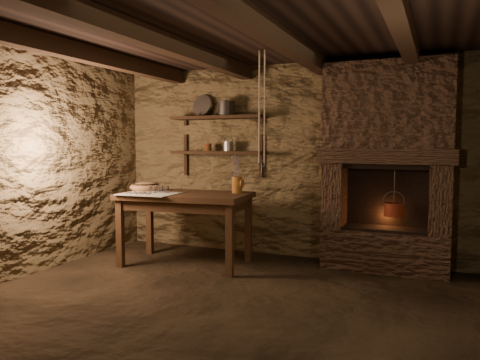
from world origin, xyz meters
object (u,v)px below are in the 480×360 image
at_px(work_table, 186,226).
at_px(iron_stockpot, 226,109).
at_px(stoneware_jug, 237,177).
at_px(red_pot, 394,209).
at_px(wooden_bowl, 145,187).

distance_m(work_table, iron_stockpot, 1.59).
height_order(stoneware_jug, red_pot, stoneware_jug).
relative_size(work_table, stoneware_jug, 3.56).
bearing_deg(red_pot, work_table, -165.02).
height_order(iron_stockpot, red_pot, iron_stockpot).
xyz_separation_m(work_table, red_pot, (2.27, 0.61, 0.25)).
xyz_separation_m(stoneware_jug, red_pot, (1.72, 0.35, -0.32)).
bearing_deg(stoneware_jug, work_table, -175.05).
bearing_deg(stoneware_jug, red_pot, -8.84).
bearing_deg(iron_stockpot, wooden_bowl, -137.81).
xyz_separation_m(stoneware_jug, iron_stockpot, (-0.36, 0.47, 0.82)).
relative_size(wooden_bowl, iron_stockpot, 1.75).
distance_m(iron_stockpot, red_pot, 2.38).
height_order(wooden_bowl, iron_stockpot, iron_stockpot).
distance_m(wooden_bowl, iron_stockpot, 1.42).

